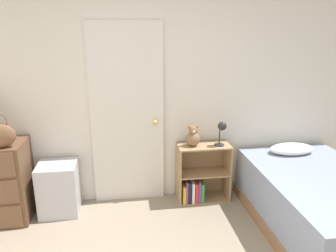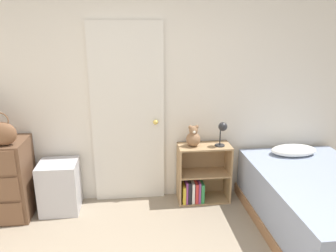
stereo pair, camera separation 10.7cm
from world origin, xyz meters
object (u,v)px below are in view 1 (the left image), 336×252
(storage_bin, at_px, (59,188))
(bookshelf, at_px, (199,178))
(desk_lamp, at_px, (222,129))
(bed, at_px, (320,203))
(teddy_bear, at_px, (193,137))
(handbag, at_px, (0,135))

(storage_bin, height_order, bookshelf, bookshelf)
(desk_lamp, xyz_separation_m, bed, (0.83, -0.71, -0.60))
(bookshelf, xyz_separation_m, bed, (1.06, -0.76, 0.02))
(teddy_bear, distance_m, desk_lamp, 0.33)
(handbag, height_order, storage_bin, handbag)
(storage_bin, bearing_deg, teddy_bear, 1.77)
(teddy_bear, height_order, bed, teddy_bear)
(bookshelf, xyz_separation_m, desk_lamp, (0.23, -0.05, 0.61))
(storage_bin, xyz_separation_m, desk_lamp, (1.82, 0.00, 0.60))
(handbag, xyz_separation_m, bookshelf, (2.03, 0.24, -0.71))
(bed, bearing_deg, desk_lamp, 139.36)
(storage_bin, bearing_deg, handbag, -157.47)
(desk_lamp, height_order, bed, desk_lamp)
(desk_lamp, distance_m, bed, 1.25)
(storage_bin, distance_m, desk_lamp, 1.91)
(storage_bin, height_order, bed, bed)
(bookshelf, height_order, bed, bookshelf)
(handbag, height_order, bed, handbag)
(handbag, bearing_deg, storage_bin, 22.53)
(desk_lamp, bearing_deg, handbag, -175.20)
(bed, bearing_deg, bookshelf, 144.46)
(storage_bin, distance_m, teddy_bear, 1.58)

